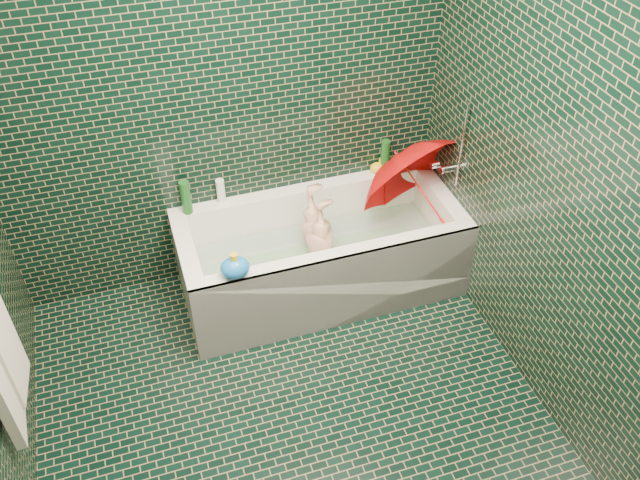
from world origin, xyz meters
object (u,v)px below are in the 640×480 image
object	(u,v)px
child	(321,252)
umbrella	(422,191)
bathtub	(321,262)
rubber_duck	(378,166)
bath_toy	(235,267)

from	to	relation	value
child	umbrella	world-z (taller)	umbrella
bathtub	umbrella	size ratio (longest dim) A/B	2.52
rubber_duck	bath_toy	xyz separation A→B (m)	(-1.09, -0.67, 0.02)
rubber_duck	bathtub	bearing A→B (deg)	-157.39
bathtub	umbrella	xyz separation A→B (m)	(0.64, -0.00, 0.41)
bathtub	rubber_duck	xyz separation A→B (m)	(0.50, 0.35, 0.38)
rubber_duck	child	bearing A→B (deg)	-156.71
bathtub	rubber_duck	bearing A→B (deg)	35.10
bath_toy	bathtub	bearing A→B (deg)	43.67
umbrella	bath_toy	xyz separation A→B (m)	(-1.23, -0.31, 0.00)
child	rubber_duck	distance (m)	0.69
child	umbrella	size ratio (longest dim) A/B	1.30
bathtub	bath_toy	distance (m)	0.78
rubber_duck	bath_toy	bearing A→B (deg)	-160.95
bathtub	child	world-z (taller)	bathtub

